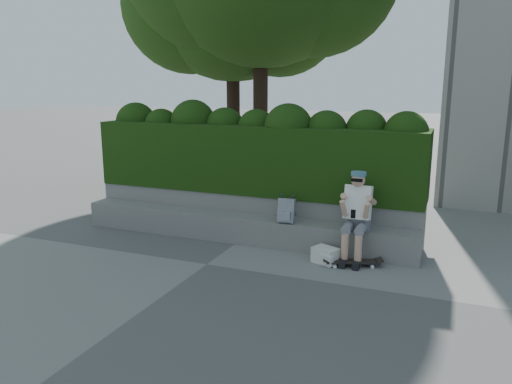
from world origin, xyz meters
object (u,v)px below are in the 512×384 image
at_px(person, 357,212).
at_px(skateboard, 353,262).
at_px(backpack_ground, 325,255).
at_px(backpack_plaid, 286,211).

relative_size(person, skateboard, 1.70).
bearing_deg(person, backpack_ground, -139.37).
distance_m(person, skateboard, 0.76).
xyz_separation_m(person, backpack_plaid, (-1.16, 0.08, -0.10)).
bearing_deg(backpack_plaid, skateboard, -24.13).
bearing_deg(person, backpack_plaid, 175.98).
distance_m(person, backpack_ground, 0.81).
bearing_deg(backpack_ground, skateboard, 24.95).
xyz_separation_m(skateboard, backpack_plaid, (-1.19, 0.41, 0.58)).
distance_m(backpack_plaid, backpack_ground, 1.02).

